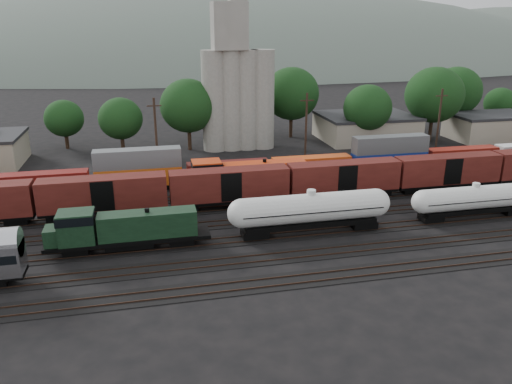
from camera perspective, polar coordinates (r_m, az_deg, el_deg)
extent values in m
plane|color=black|center=(60.41, 1.18, -3.24)|extent=(600.00, 600.00, 0.00)
cube|color=black|center=(47.37, 5.55, -9.89)|extent=(180.00, 3.20, 0.08)
cube|color=#382319|center=(46.74, 5.83, -10.21)|extent=(180.00, 0.08, 0.16)
cube|color=#382319|center=(47.93, 5.29, -9.40)|extent=(180.00, 0.08, 0.16)
cube|color=black|center=(51.60, 3.83, -7.29)|extent=(180.00, 3.20, 0.08)
cube|color=#382319|center=(50.94, 4.06, -7.56)|extent=(180.00, 0.08, 0.16)
cube|color=#382319|center=(52.18, 3.61, -6.87)|extent=(180.00, 0.08, 0.16)
cube|color=black|center=(55.95, 2.40, -5.09)|extent=(180.00, 3.20, 0.08)
cube|color=#382319|center=(55.28, 2.59, -5.31)|extent=(180.00, 0.08, 0.16)
cube|color=#382319|center=(56.55, 2.21, -4.73)|extent=(180.00, 0.08, 0.16)
cube|color=black|center=(60.40, 1.18, -3.20)|extent=(180.00, 3.20, 0.08)
cube|color=#382319|center=(59.72, 1.34, -3.39)|extent=(180.00, 0.08, 0.16)
cube|color=#382319|center=(61.02, 1.02, -2.89)|extent=(180.00, 0.08, 0.16)
cube|color=black|center=(64.93, 0.13, -1.58)|extent=(180.00, 3.20, 0.08)
cube|color=#382319|center=(64.25, 0.27, -1.73)|extent=(180.00, 0.08, 0.16)
cube|color=#382319|center=(65.56, -0.01, -1.30)|extent=(180.00, 0.08, 0.16)
cube|color=black|center=(69.53, -0.78, -0.17)|extent=(180.00, 3.20, 0.08)
cube|color=#382319|center=(68.84, -0.66, -0.30)|extent=(180.00, 0.08, 0.16)
cube|color=#382319|center=(70.17, -0.90, 0.08)|extent=(180.00, 0.08, 0.16)
cube|color=black|center=(74.18, -1.57, 1.07)|extent=(180.00, 3.20, 0.08)
cube|color=#382319|center=(73.48, -1.47, 0.96)|extent=(180.00, 0.08, 0.16)
cube|color=#382319|center=(74.82, -1.68, 1.29)|extent=(180.00, 0.08, 0.16)
cube|color=black|center=(53.86, -14.28, -5.24)|extent=(16.78, 2.86, 0.39)
cube|color=black|center=(54.04, -14.24, -5.67)|extent=(4.93, 2.17, 0.79)
cube|color=black|center=(53.21, -12.25, -3.58)|extent=(10.07, 2.37, 2.66)
cube|color=black|center=(53.63, -19.82, -3.79)|extent=(3.55, 2.86, 3.26)
cube|color=black|center=(53.26, -19.94, -2.76)|extent=(3.65, 2.96, 0.89)
cube|color=black|center=(54.29, -22.19, -4.66)|extent=(1.58, 2.37, 1.78)
cylinder|color=black|center=(52.67, -12.36, -2.10)|extent=(0.49, 0.49, 0.49)
cube|color=black|center=(54.64, -19.88, -6.20)|extent=(2.57, 1.97, 0.69)
cube|color=black|center=(54.14, -8.53, -5.45)|extent=(2.57, 1.97, 0.69)
cylinder|color=silver|center=(55.83, 6.27, -1.80)|extent=(15.62, 3.22, 3.22)
sphere|color=silver|center=(53.93, -1.62, -2.46)|extent=(3.22, 3.22, 3.22)
sphere|color=silver|center=(58.72, 13.51, -1.17)|extent=(3.22, 3.22, 3.22)
cylinder|color=silver|center=(55.21, 6.34, -0.03)|extent=(1.00, 1.00, 0.55)
cube|color=black|center=(55.83, 6.27, -1.80)|extent=(15.97, 3.37, 0.09)
cube|color=black|center=(56.48, 6.21, -3.49)|extent=(15.08, 2.44, 0.55)
cube|color=black|center=(55.13, -0.14, -4.70)|extent=(2.88, 2.22, 0.78)
cube|color=black|center=(59.00, 12.09, -3.51)|extent=(2.88, 2.22, 0.78)
cylinder|color=silver|center=(65.37, 23.69, -0.58)|extent=(13.55, 2.79, 2.79)
sphere|color=silver|center=(61.69, 18.58, -1.06)|extent=(2.79, 2.79, 2.79)
cylinder|color=silver|center=(64.90, 23.87, 0.74)|extent=(0.87, 0.87, 0.48)
cube|color=black|center=(65.37, 23.69, -0.58)|extent=(13.86, 2.93, 0.08)
cube|color=black|center=(65.86, 23.51, -1.84)|extent=(13.09, 2.12, 0.48)
cube|color=black|center=(63.03, 19.34, -2.78)|extent=(2.50, 1.92, 0.67)
cube|color=black|center=(69.39, 27.17, -1.87)|extent=(2.50, 1.92, 0.67)
cube|color=black|center=(69.08, -0.87, 0.87)|extent=(19.14, 3.08, 0.43)
cube|color=black|center=(69.23, -0.87, 0.49)|extent=(5.32, 2.34, 0.85)
cube|color=red|center=(69.07, 0.99, 2.30)|extent=(11.48, 2.55, 2.87)
cube|color=red|center=(67.62, -5.65, 2.12)|extent=(3.83, 3.08, 3.51)
cube|color=black|center=(67.30, -5.68, 3.03)|extent=(3.93, 3.19, 0.96)
cube|color=red|center=(67.60, -7.88, 1.32)|extent=(1.70, 2.55, 1.91)
cylinder|color=black|center=(68.63, 0.99, 3.57)|extent=(0.53, 0.53, 0.53)
cube|color=black|center=(68.39, -5.90, -0.04)|extent=(2.76, 2.13, 0.74)
cube|color=black|center=(70.73, 3.99, 0.67)|extent=(2.76, 2.13, 0.74)
cube|color=black|center=(63.37, -16.87, -1.85)|extent=(15.00, 2.60, 0.40)
cube|color=#4C1612|center=(62.68, -17.06, -0.05)|extent=(15.00, 2.90, 3.80)
cube|color=black|center=(63.88, -3.01, -0.85)|extent=(15.00, 2.60, 0.40)
cube|color=#4C1612|center=(63.20, -3.04, 0.94)|extent=(15.00, 2.90, 3.80)
cube|color=black|center=(67.98, 9.89, 0.12)|extent=(15.00, 2.60, 0.40)
cube|color=#4C1612|center=(67.34, 9.99, 1.81)|extent=(15.00, 2.90, 3.80)
cube|color=black|center=(75.07, 20.84, 0.95)|extent=(15.00, 2.60, 0.40)
cube|color=#4C1612|center=(74.49, 21.02, 2.48)|extent=(15.00, 2.90, 3.80)
cube|color=black|center=(74.04, -1.58, 1.41)|extent=(160.00, 2.60, 0.60)
cube|color=maroon|center=(73.73, -23.20, 1.06)|extent=(12.00, 2.40, 2.60)
cube|color=#CD5C15|center=(72.35, -13.23, 1.80)|extent=(12.00, 2.40, 2.60)
cube|color=#5B5E60|center=(71.65, -13.39, 3.79)|extent=(12.00, 2.40, 2.60)
cube|color=#541613|center=(73.22, -3.18, 2.49)|extent=(12.00, 2.40, 2.60)
cube|color=#D14815|center=(76.26, 6.36, 3.08)|extent=(12.00, 2.40, 2.60)
cube|color=navy|center=(81.23, 14.96, 3.53)|extent=(12.00, 2.40, 2.60)
cube|color=#525557|center=(80.60, 15.11, 5.31)|extent=(12.00, 2.40, 2.60)
cube|color=maroon|center=(87.79, 22.42, 3.86)|extent=(12.00, 2.40, 2.60)
cylinder|color=gray|center=(92.19, -4.81, 10.28)|extent=(4.40, 4.40, 18.00)
cylinder|color=gray|center=(92.65, -2.94, 10.36)|extent=(4.40, 4.40, 18.00)
cylinder|color=gray|center=(93.19, -1.09, 10.43)|extent=(4.40, 4.40, 18.00)
cylinder|color=gray|center=(93.83, 0.73, 10.49)|extent=(4.40, 4.40, 18.00)
cube|color=gray|center=(91.61, -3.08, 18.42)|extent=(6.00, 5.00, 8.00)
cube|color=#9E937F|center=(104.05, 12.43, 7.15)|extent=(18.00, 14.00, 4.60)
cube|color=#232326|center=(103.58, 12.53, 8.53)|extent=(18.36, 14.28, 0.50)
cube|color=#9E937F|center=(112.80, 25.20, 6.69)|extent=(16.00, 10.00, 4.60)
cube|color=#232326|center=(112.37, 25.38, 7.95)|extent=(16.32, 10.20, 0.50)
cylinder|color=black|center=(100.81, -20.79, 5.41)|extent=(0.70, 0.70, 2.63)
ellipsoid|color=#153814|center=(99.97, -21.09, 7.86)|extent=(7.14, 7.14, 6.76)
cylinder|color=black|center=(94.31, -14.98, 5.21)|extent=(0.70, 0.70, 2.89)
ellipsoid|color=#153814|center=(93.33, -15.23, 8.10)|extent=(7.84, 7.84, 7.43)
cylinder|color=black|center=(94.09, -7.60, 5.94)|extent=(0.70, 0.70, 3.77)
ellipsoid|color=#153814|center=(92.89, -7.77, 9.74)|extent=(10.22, 10.22, 9.69)
cylinder|color=black|center=(97.91, -0.59, 6.34)|extent=(0.70, 0.70, 2.86)
ellipsoid|color=#153814|center=(96.98, -0.60, 9.11)|extent=(7.77, 7.77, 7.36)
cylinder|color=black|center=(104.01, 4.00, 7.40)|extent=(0.70, 0.70, 4.09)
ellipsoid|color=#153814|center=(102.86, 4.08, 11.15)|extent=(11.11, 11.11, 10.52)
cylinder|color=black|center=(98.73, 12.39, 6.16)|extent=(0.70, 0.70, 3.36)
ellipsoid|color=#153814|center=(97.67, 12.63, 9.38)|extent=(9.11, 9.11, 8.63)
cylinder|color=black|center=(106.49, 19.30, 6.68)|extent=(0.70, 0.70, 4.19)
ellipsoid|color=#153814|center=(105.34, 19.72, 10.40)|extent=(11.36, 11.36, 10.76)
cylinder|color=black|center=(117.83, 21.49, 7.47)|extent=(0.70, 0.70, 3.96)
ellipsoid|color=#153814|center=(116.84, 21.89, 10.66)|extent=(10.76, 10.76, 10.19)
cylinder|color=black|center=(125.87, 25.84, 7.23)|extent=(0.70, 0.70, 2.56)
ellipsoid|color=#153814|center=(125.20, 26.12, 9.15)|extent=(6.95, 6.95, 6.58)
cylinder|color=black|center=(78.15, -11.34, 6.16)|extent=(0.36, 0.36, 12.00)
cube|color=black|center=(77.26, -11.57, 9.63)|extent=(2.20, 0.18, 0.18)
cylinder|color=black|center=(82.17, 5.73, 7.05)|extent=(0.36, 0.36, 12.00)
cube|color=black|center=(81.32, 5.84, 10.36)|extent=(2.20, 0.18, 0.18)
cylinder|color=black|center=(92.45, 20.13, 7.33)|extent=(0.36, 0.36, 12.00)
cube|color=black|center=(91.70, 20.48, 10.26)|extent=(2.20, 0.18, 0.18)
ellipsoid|color=#59665B|center=(322.05, -2.99, 10.81)|extent=(520.00, 286.00, 130.00)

